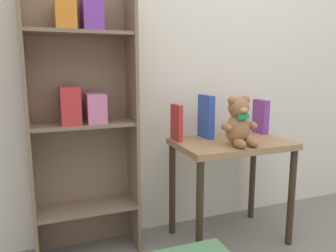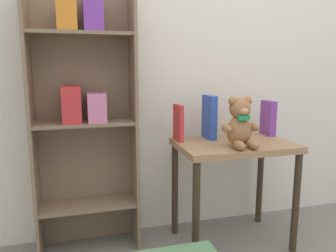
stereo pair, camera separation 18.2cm
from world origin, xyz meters
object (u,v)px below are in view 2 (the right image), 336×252
(display_table, at_px, (234,159))
(book_standing_red, at_px, (178,123))
(bookshelf_side, at_px, (84,106))
(book_standing_purple, at_px, (268,118))
(book_standing_yellow, at_px, (241,123))
(teddy_bear, at_px, (240,124))
(book_standing_blue, at_px, (209,117))

(display_table, height_order, book_standing_red, book_standing_red)
(bookshelf_side, height_order, book_standing_purple, bookshelf_side)
(display_table, relative_size, book_standing_yellow, 3.58)
(bookshelf_side, xyz_separation_m, display_table, (0.83, -0.20, -0.31))
(teddy_bear, xyz_separation_m, book_standing_purple, (0.32, 0.23, -0.02))
(book_standing_blue, relative_size, book_standing_yellow, 1.41)
(teddy_bear, bearing_deg, book_standing_purple, 36.15)
(book_standing_red, height_order, book_standing_blue, book_standing_blue)
(book_standing_yellow, bearing_deg, bookshelf_side, 175.48)
(bookshelf_side, height_order, display_table, bookshelf_side)
(book_standing_purple, bearing_deg, display_table, -154.94)
(bookshelf_side, distance_m, teddy_bear, 0.87)
(book_standing_blue, height_order, book_standing_purple, book_standing_blue)
(book_standing_red, distance_m, book_standing_yellow, 0.40)
(bookshelf_side, distance_m, book_standing_purple, 1.13)
(book_standing_blue, xyz_separation_m, book_standing_yellow, (0.20, -0.02, -0.04))
(display_table, bearing_deg, bookshelf_side, 166.62)
(book_standing_blue, relative_size, book_standing_purple, 1.19)
(teddy_bear, distance_m, book_standing_blue, 0.25)
(book_standing_purple, bearing_deg, book_standing_red, -178.24)
(teddy_bear, distance_m, book_standing_red, 0.36)
(book_standing_yellow, height_order, book_standing_purple, book_standing_purple)
(teddy_bear, height_order, book_standing_yellow, teddy_bear)
(display_table, xyz_separation_m, book_standing_red, (-0.30, 0.13, 0.21))
(display_table, bearing_deg, teddy_bear, -101.03)
(bookshelf_side, relative_size, book_standing_blue, 5.71)
(bookshelf_side, bearing_deg, book_standing_blue, -4.62)
(book_standing_red, relative_size, book_standing_purple, 0.98)
(book_standing_yellow, xyz_separation_m, book_standing_purple, (0.20, 0.02, 0.02))
(book_standing_red, bearing_deg, display_table, -25.11)
(book_standing_purple, bearing_deg, book_standing_yellow, -173.11)
(teddy_bear, height_order, book_standing_red, teddy_bear)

